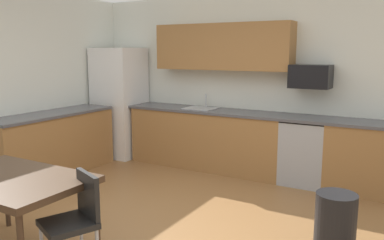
% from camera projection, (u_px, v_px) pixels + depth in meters
% --- Properties ---
extents(ground_plane, '(12.00, 12.00, 0.00)m').
position_uv_depth(ground_plane, '(145.00, 227.00, 4.28)').
color(ground_plane, olive).
extents(wall_back, '(5.80, 0.10, 2.70)m').
position_uv_depth(wall_back, '(245.00, 83.00, 6.31)').
color(wall_back, silver).
rests_on(wall_back, ground).
extents(cabinet_run_back, '(2.52, 0.60, 0.90)m').
position_uv_depth(cabinet_run_back, '(207.00, 140.00, 6.40)').
color(cabinet_run_back, olive).
rests_on(cabinet_run_back, ground).
extents(cabinet_run_back_right, '(1.03, 0.60, 0.90)m').
position_uv_depth(cabinet_run_back_right, '(368.00, 160.00, 5.23)').
color(cabinet_run_back_right, olive).
rests_on(cabinet_run_back_right, ground).
extents(cabinet_run_left, '(0.60, 2.00, 0.90)m').
position_uv_depth(cabinet_run_left, '(52.00, 145.00, 6.02)').
color(cabinet_run_left, olive).
rests_on(cabinet_run_left, ground).
extents(countertop_back, '(4.80, 0.64, 0.04)m').
position_uv_depth(countertop_back, '(235.00, 113.00, 6.08)').
color(countertop_back, '#4C4C51').
rests_on(countertop_back, cabinet_run_back).
extents(countertop_left, '(0.64, 2.00, 0.04)m').
position_uv_depth(countertop_left, '(50.00, 114.00, 5.94)').
color(countertop_left, '#4C4C51').
rests_on(countertop_left, cabinet_run_left).
extents(upper_cabinets_back, '(2.20, 0.34, 0.70)m').
position_uv_depth(upper_cabinets_back, '(222.00, 47.00, 6.18)').
color(upper_cabinets_back, olive).
extents(refrigerator, '(0.76, 0.70, 1.89)m').
position_uv_depth(refrigerator, '(120.00, 102.00, 7.09)').
color(refrigerator, white).
rests_on(refrigerator, ground).
extents(oven_range, '(0.60, 0.60, 0.91)m').
position_uv_depth(oven_range, '(305.00, 151.00, 5.63)').
color(oven_range, '#999BA0').
rests_on(oven_range, ground).
extents(microwave, '(0.54, 0.36, 0.32)m').
position_uv_depth(microwave, '(311.00, 76.00, 5.54)').
color(microwave, black).
extents(sink_basin, '(0.48, 0.40, 0.14)m').
position_uv_depth(sink_basin, '(200.00, 112.00, 6.39)').
color(sink_basin, '#A5A8AD').
rests_on(sink_basin, countertop_back).
extents(sink_faucet, '(0.02, 0.02, 0.24)m').
position_uv_depth(sink_faucet, '(206.00, 101.00, 6.51)').
color(sink_faucet, '#B2B5BA').
rests_on(sink_faucet, countertop_back).
extents(dining_table, '(1.40, 0.90, 0.75)m').
position_uv_depth(dining_table, '(10.00, 183.00, 3.54)').
color(dining_table, '#422D1E').
rests_on(dining_table, ground).
extents(chair_near_table, '(0.52, 0.52, 0.85)m').
position_uv_depth(chair_near_table, '(76.00, 216.00, 3.31)').
color(chair_near_table, black).
rests_on(chair_near_table, ground).
extents(trash_bin, '(0.36, 0.36, 0.60)m').
position_uv_depth(trash_bin, '(335.00, 226.00, 3.59)').
color(trash_bin, black).
rests_on(trash_bin, ground).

